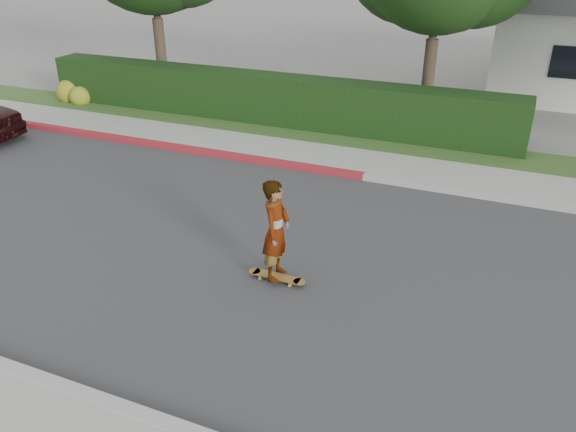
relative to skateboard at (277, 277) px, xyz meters
name	(u,v)px	position (x,y,z in m)	size (l,w,h in m)	color
ground	(250,252)	(-0.84, 0.69, -0.09)	(120.00, 120.00, 0.00)	slate
road	(250,252)	(-0.84, 0.69, -0.08)	(60.00, 8.00, 0.01)	#2D2D30
curb_near	(104,403)	(-0.84, -3.41, -0.01)	(60.00, 0.20, 0.15)	#9E9E99
curb_far	(324,170)	(-0.84, 4.79, -0.01)	(60.00, 0.20, 0.15)	#9E9E99
curb_red_section	(152,144)	(-5.84, 4.79, -0.01)	(12.00, 0.21, 0.15)	maroon
sidewalk_far	(336,159)	(-0.84, 5.69, -0.03)	(60.00, 1.60, 0.12)	gray
planting_strip	(353,140)	(-0.84, 7.29, -0.04)	(60.00, 1.60, 0.10)	#2D4C1E
hedge	(265,99)	(-3.84, 7.89, 0.66)	(15.00, 1.00, 1.50)	black
flowering_shrub	(73,94)	(-10.84, 7.43, 0.24)	(1.40, 1.00, 0.90)	#2D4C19
skateboard	(277,277)	(0.00, 0.00, 0.00)	(1.03, 0.21, 0.10)	gold
skateboarder	(276,230)	(0.00, 0.00, 0.88)	(0.63, 0.42, 1.74)	white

